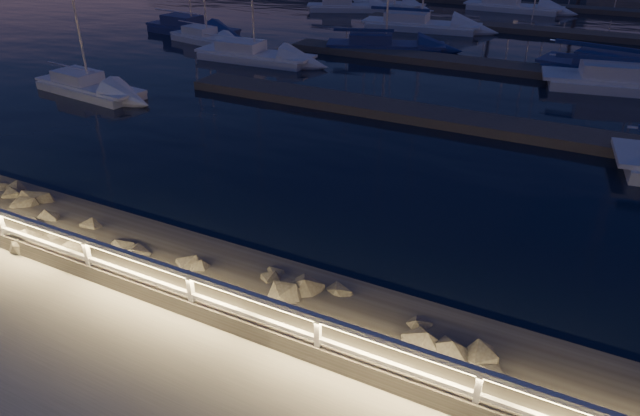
{
  "coord_description": "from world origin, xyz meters",
  "views": [
    {
      "loc": [
        7.87,
        -7.35,
        7.72
      ],
      "look_at": [
        1.96,
        4.0,
        0.91
      ],
      "focal_mm": 32.0,
      "sensor_mm": 36.0,
      "label": 1
    }
  ],
  "objects_px": {
    "sailboat_f": "(252,54)",
    "sailboat_j": "(382,45)",
    "sailboat_e": "(206,37)",
    "guard_rail": "(150,270)",
    "sailboat_a": "(190,28)",
    "sailboat_h": "(632,71)",
    "sailboat_k": "(511,6)",
    "sailboat_g": "(418,24)",
    "sailboat_c": "(636,81)",
    "sailboat_b": "(87,85)",
    "sailboat_n": "(387,3)",
    "sailboat_i": "(345,6)"
  },
  "relations": [
    {
      "from": "sailboat_f",
      "to": "sailboat_j",
      "type": "bearing_deg",
      "value": 42.32
    },
    {
      "from": "sailboat_f",
      "to": "sailboat_e",
      "type": "bearing_deg",
      "value": 151.05
    },
    {
      "from": "guard_rail",
      "to": "sailboat_a",
      "type": "bearing_deg",
      "value": 127.59
    },
    {
      "from": "sailboat_e",
      "to": "sailboat_h",
      "type": "relative_size",
      "value": 0.6
    },
    {
      "from": "sailboat_e",
      "to": "sailboat_f",
      "type": "xyz_separation_m",
      "value": [
        5.64,
        -2.86,
        0.03
      ]
    },
    {
      "from": "sailboat_h",
      "to": "sailboat_j",
      "type": "relative_size",
      "value": 1.35
    },
    {
      "from": "sailboat_k",
      "to": "sailboat_h",
      "type": "bearing_deg",
      "value": -60.22
    },
    {
      "from": "sailboat_f",
      "to": "sailboat_g",
      "type": "xyz_separation_m",
      "value": [
        5.67,
        13.97,
        0.02
      ]
    },
    {
      "from": "guard_rail",
      "to": "sailboat_k",
      "type": "distance_m",
      "value": 47.5
    },
    {
      "from": "guard_rail",
      "to": "sailboat_f",
      "type": "relative_size",
      "value": 3.49
    },
    {
      "from": "sailboat_a",
      "to": "sailboat_j",
      "type": "distance_m",
      "value": 14.58
    },
    {
      "from": "sailboat_c",
      "to": "sailboat_e",
      "type": "distance_m",
      "value": 26.28
    },
    {
      "from": "sailboat_j",
      "to": "sailboat_e",
      "type": "bearing_deg",
      "value": 173.98
    },
    {
      "from": "sailboat_h",
      "to": "sailboat_k",
      "type": "distance_m",
      "value": 22.68
    },
    {
      "from": "sailboat_b",
      "to": "sailboat_k",
      "type": "distance_m",
      "value": 37.99
    },
    {
      "from": "sailboat_h",
      "to": "sailboat_k",
      "type": "height_order",
      "value": "sailboat_h"
    },
    {
      "from": "sailboat_c",
      "to": "sailboat_f",
      "type": "xyz_separation_m",
      "value": [
        -20.62,
        -3.74,
        -0.05
      ]
    },
    {
      "from": "sailboat_a",
      "to": "sailboat_h",
      "type": "xyz_separation_m",
      "value": [
        28.92,
        1.09,
        0.02
      ]
    },
    {
      "from": "sailboat_g",
      "to": "sailboat_k",
      "type": "relative_size",
      "value": 1.04
    },
    {
      "from": "sailboat_f",
      "to": "sailboat_c",
      "type": "bearing_deg",
      "value": 8.21
    },
    {
      "from": "sailboat_f",
      "to": "sailboat_g",
      "type": "bearing_deg",
      "value": 65.86
    },
    {
      "from": "sailboat_j",
      "to": "sailboat_n",
      "type": "distance_m",
      "value": 18.09
    },
    {
      "from": "sailboat_c",
      "to": "sailboat_e",
      "type": "relative_size",
      "value": 1.55
    },
    {
      "from": "guard_rail",
      "to": "sailboat_n",
      "type": "relative_size",
      "value": 3.83
    },
    {
      "from": "sailboat_e",
      "to": "sailboat_h",
      "type": "distance_m",
      "value": 26.23
    },
    {
      "from": "sailboat_e",
      "to": "sailboat_j",
      "type": "distance_m",
      "value": 12.07
    },
    {
      "from": "sailboat_h",
      "to": "sailboat_i",
      "type": "xyz_separation_m",
      "value": [
        -23.28,
        13.35,
        -0.04
      ]
    },
    {
      "from": "sailboat_c",
      "to": "sailboat_b",
      "type": "bearing_deg",
      "value": -161.59
    },
    {
      "from": "sailboat_k",
      "to": "sailboat_f",
      "type": "bearing_deg",
      "value": -108.47
    },
    {
      "from": "sailboat_c",
      "to": "sailboat_i",
      "type": "distance_m",
      "value": 28.11
    },
    {
      "from": "sailboat_c",
      "to": "sailboat_g",
      "type": "distance_m",
      "value": 18.12
    },
    {
      "from": "guard_rail",
      "to": "sailboat_c",
      "type": "bearing_deg",
      "value": 70.36
    },
    {
      "from": "sailboat_c",
      "to": "sailboat_g",
      "type": "height_order",
      "value": "sailboat_c"
    },
    {
      "from": "sailboat_c",
      "to": "sailboat_e",
      "type": "bearing_deg",
      "value": 171.83
    },
    {
      "from": "sailboat_h",
      "to": "sailboat_j",
      "type": "distance_m",
      "value": 14.38
    },
    {
      "from": "sailboat_b",
      "to": "sailboat_n",
      "type": "distance_m",
      "value": 32.38
    },
    {
      "from": "sailboat_f",
      "to": "sailboat_g",
      "type": "height_order",
      "value": "sailboat_g"
    },
    {
      "from": "sailboat_f",
      "to": "sailboat_g",
      "type": "relative_size",
      "value": 0.85
    },
    {
      "from": "sailboat_b",
      "to": "sailboat_k",
      "type": "xyz_separation_m",
      "value": [
        13.68,
        35.44,
        0.05
      ]
    },
    {
      "from": "sailboat_f",
      "to": "sailboat_j",
      "type": "relative_size",
      "value": 1.0
    },
    {
      "from": "sailboat_c",
      "to": "sailboat_i",
      "type": "relative_size",
      "value": 1.32
    },
    {
      "from": "sailboat_j",
      "to": "sailboat_k",
      "type": "distance_m",
      "value": 20.55
    },
    {
      "from": "sailboat_a",
      "to": "guard_rail",
      "type": "bearing_deg",
      "value": -46.39
    },
    {
      "from": "sailboat_a",
      "to": "sailboat_h",
      "type": "relative_size",
      "value": 0.76
    },
    {
      "from": "sailboat_g",
      "to": "sailboat_n",
      "type": "height_order",
      "value": "sailboat_g"
    },
    {
      "from": "sailboat_j",
      "to": "sailboat_n",
      "type": "xyz_separation_m",
      "value": [
        -6.39,
        16.92,
        -0.02
      ]
    },
    {
      "from": "sailboat_g",
      "to": "sailboat_k",
      "type": "distance_m",
      "value": 12.87
    },
    {
      "from": "sailboat_a",
      "to": "sailboat_e",
      "type": "height_order",
      "value": "sailboat_a"
    },
    {
      "from": "sailboat_b",
      "to": "sailboat_k",
      "type": "relative_size",
      "value": 0.78
    },
    {
      "from": "sailboat_b",
      "to": "sailboat_e",
      "type": "xyz_separation_m",
      "value": [
        -2.07,
        12.25,
        0.0
      ]
    }
  ]
}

